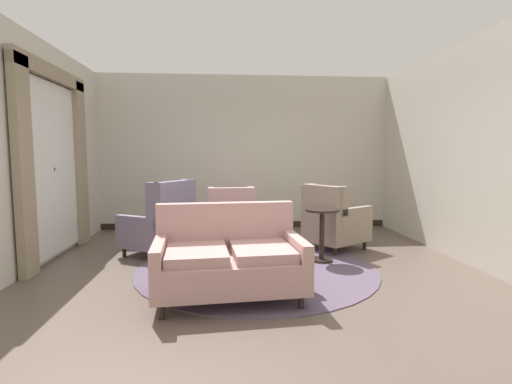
{
  "coord_description": "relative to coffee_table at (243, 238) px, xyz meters",
  "views": [
    {
      "loc": [
        -0.39,
        -4.51,
        1.48
      ],
      "look_at": [
        0.03,
        0.75,
        0.96
      ],
      "focal_mm": 26.65,
      "sensor_mm": 36.0,
      "label": 1
    }
  ],
  "objects": [
    {
      "name": "baseboard_back",
      "position": [
        0.17,
        2.7,
        -0.33
      ],
      "size": [
        5.8,
        0.03,
        0.12
      ],
      "primitive_type": "cube",
      "color": "black",
      "rests_on": "ground"
    },
    {
      "name": "armchair_far_left",
      "position": [
        1.44,
        0.81,
        0.05
      ],
      "size": [
        1.1,
        1.06,
        1.02
      ],
      "rotation": [
        0.0,
        0.0,
        2.13
      ],
      "color": "gray",
      "rests_on": "ground"
    },
    {
      "name": "ground",
      "position": [
        0.17,
        -0.39,
        -0.39
      ],
      "size": [
        8.8,
        8.8,
        0.0
      ],
      "primitive_type": "plane",
      "color": "brown"
    },
    {
      "name": "window_with_curtains",
      "position": [
        -2.63,
        0.68,
        1.04
      ],
      "size": [
        0.12,
        2.1,
        2.7
      ],
      "color": "silver"
    },
    {
      "name": "area_rug",
      "position": [
        0.17,
        -0.09,
        -0.39
      ],
      "size": [
        3.1,
        3.1,
        0.01
      ],
      "primitive_type": "cylinder",
      "color": "#5B4C60",
      "rests_on": "ground"
    },
    {
      "name": "armchair_near_window",
      "position": [
        -1.16,
        0.72,
        0.06
      ],
      "size": [
        1.13,
        1.14,
        1.1
      ],
      "rotation": [
        0.0,
        0.0,
        4.2
      ],
      "color": "slate",
      "rests_on": "ground"
    },
    {
      "name": "wall_back",
      "position": [
        0.17,
        2.76,
        1.13
      ],
      "size": [
        5.96,
        0.08,
        3.04
      ],
      "primitive_type": "cube",
      "color": "beige",
      "rests_on": "ground"
    },
    {
      "name": "wall_left",
      "position": [
        -2.73,
        0.56,
        1.13
      ],
      "size": [
        0.08,
        4.4,
        3.04
      ],
      "primitive_type": "cube",
      "color": "beige",
      "rests_on": "ground"
    },
    {
      "name": "settee",
      "position": [
        -0.19,
        -1.05,
        0.0
      ],
      "size": [
        1.58,
        1.04,
        0.95
      ],
      "rotation": [
        0.0,
        0.0,
        0.09
      ],
      "color": "tan",
      "rests_on": "ground"
    },
    {
      "name": "armchair_back_corner",
      "position": [
        -0.15,
        1.35,
        0.02
      ],
      "size": [
        0.78,
        0.91,
        0.96
      ],
      "rotation": [
        0.0,
        0.0,
        3.19
      ],
      "color": "tan",
      "rests_on": "ground"
    },
    {
      "name": "porcelain_vase",
      "position": [
        -0.04,
        0.03,
        0.2
      ],
      "size": [
        0.19,
        0.19,
        0.31
      ],
      "color": "#4C7A66",
      "rests_on": "coffee_table"
    },
    {
      "name": "side_table",
      "position": [
        1.1,
        0.17,
        0.05
      ],
      "size": [
        0.47,
        0.47,
        0.74
      ],
      "color": "black",
      "rests_on": "ground"
    },
    {
      "name": "wall_right",
      "position": [
        3.07,
        0.56,
        1.13
      ],
      "size": [
        0.08,
        4.4,
        3.04
      ],
      "primitive_type": "cube",
      "color": "beige",
      "rests_on": "ground"
    },
    {
      "name": "coffee_table",
      "position": [
        0.0,
        0.0,
        0.0
      ],
      "size": [
        1.0,
        1.0,
        0.46
      ],
      "color": "black",
      "rests_on": "ground"
    }
  ]
}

